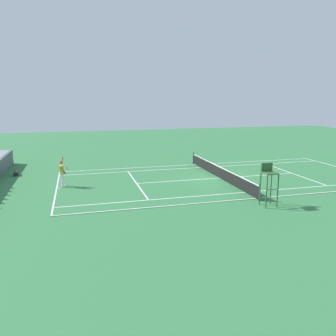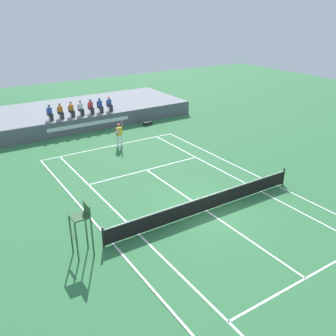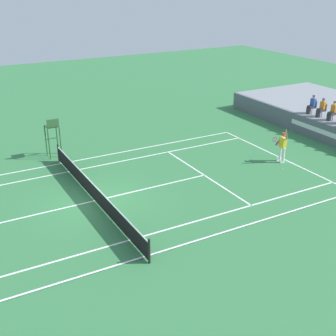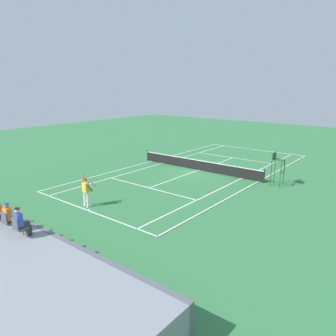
{
  "view_description": "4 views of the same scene",
  "coord_description": "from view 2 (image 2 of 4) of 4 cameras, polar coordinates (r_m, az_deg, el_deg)",
  "views": [
    {
      "loc": [
        -23.33,
        10.39,
        6.13
      ],
      "look_at": [
        0.16,
        4.02,
        1.0
      ],
      "focal_mm": 36.23,
      "sensor_mm": 36.0,
      "label": 1
    },
    {
      "loc": [
        -11.12,
        -13.34,
        10.11
      ],
      "look_at": [
        0.16,
        4.02,
        1.0
      ],
      "focal_mm": 39.68,
      "sensor_mm": 36.0,
      "label": 2
    },
    {
      "loc": [
        19.06,
        -6.46,
        10.16
      ],
      "look_at": [
        0.16,
        4.02,
        1.0
      ],
      "focal_mm": 48.49,
      "sensor_mm": 36.0,
      "label": 3
    },
    {
      "loc": [
        -14.89,
        22.79,
        7.16
      ],
      "look_at": [
        0.16,
        4.02,
        1.0
      ],
      "focal_mm": 34.44,
      "sensor_mm": 36.0,
      "label": 4
    }
  ],
  "objects": [
    {
      "name": "spectator_seated_6",
      "position": [
        34.44,
        -8.96,
        9.67
      ],
      "size": [
        0.44,
        0.6,
        1.27
      ],
      "color": "#474C56",
      "rests_on": "bleacher_platform"
    },
    {
      "name": "ground_plane",
      "position": [
        20.09,
        5.92,
        -6.6
      ],
      "size": [
        80.0,
        80.0,
        0.0
      ],
      "primitive_type": "plane",
      "color": "#337542"
    },
    {
      "name": "barrier_wall",
      "position": [
        33.07,
        -12.02,
        6.59
      ],
      "size": [
        21.15,
        0.25,
        1.29
      ],
      "color": "#565B66",
      "rests_on": "ground"
    },
    {
      "name": "tennis_player",
      "position": [
        28.89,
        -7.5,
        5.15
      ],
      "size": [
        0.78,
        0.62,
        2.08
      ],
      "color": "white",
      "rests_on": "ground"
    },
    {
      "name": "spectator_seated_1",
      "position": [
        32.92,
        -16.17,
        8.38
      ],
      "size": [
        0.44,
        0.6,
        1.27
      ],
      "color": "#474C56",
      "rests_on": "bleacher_platform"
    },
    {
      "name": "spectator_seated_2",
      "position": [
        33.2,
        -14.59,
        8.67
      ],
      "size": [
        0.44,
        0.6,
        1.27
      ],
      "color": "#474C56",
      "rests_on": "bleacher_platform"
    },
    {
      "name": "spectator_seated_3",
      "position": [
        33.46,
        -13.22,
        8.92
      ],
      "size": [
        0.44,
        0.6,
        1.27
      ],
      "color": "#474C56",
      "rests_on": "bleacher_platform"
    },
    {
      "name": "spectator_seated_5",
      "position": [
        34.09,
        -10.38,
        9.43
      ],
      "size": [
        0.44,
        0.6,
        1.27
      ],
      "color": "#474C56",
      "rests_on": "bleacher_platform"
    },
    {
      "name": "court",
      "position": [
        20.09,
        5.92,
        -6.57
      ],
      "size": [
        11.08,
        23.88,
        0.03
      ],
      "color": "#337542",
      "rests_on": "ground"
    },
    {
      "name": "spectator_seated_4",
      "position": [
        33.77,
        -11.74,
        9.19
      ],
      "size": [
        0.44,
        0.6,
        1.27
      ],
      "color": "#474C56",
      "rests_on": "bleacher_platform"
    },
    {
      "name": "umpire_chair",
      "position": [
        16.41,
        -13.08,
        -8.35
      ],
      "size": [
        0.77,
        0.77,
        2.44
      ],
      "color": "#2D562D",
      "rests_on": "ground"
    },
    {
      "name": "bleacher_platform",
      "position": [
        36.83,
        -14.44,
        8.11
      ],
      "size": [
        21.15,
        8.02,
        1.29
      ],
      "primitive_type": "cube",
      "color": "gray",
      "rests_on": "ground"
    },
    {
      "name": "equipment_bag",
      "position": [
        34.35,
        -3.16,
        6.87
      ],
      "size": [
        0.94,
        0.44,
        0.32
      ],
      "color": "black",
      "rests_on": "ground"
    },
    {
      "name": "spectator_seated_0",
      "position": [
        32.69,
        -17.67,
        8.09
      ],
      "size": [
        0.44,
        0.6,
        1.27
      ],
      "color": "#474C56",
      "rests_on": "bleacher_platform"
    },
    {
      "name": "net",
      "position": [
        19.83,
        5.98,
        -5.3
      ],
      "size": [
        11.98,
        0.1,
        1.07
      ],
      "color": "black",
      "rests_on": "ground"
    },
    {
      "name": "tennis_ball",
      "position": [
        29.0,
        -5.12,
        3.32
      ],
      "size": [
        0.07,
        0.07,
        0.07
      ],
      "primitive_type": "sphere",
      "color": "#D1E533",
      "rests_on": "ground"
    }
  ]
}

